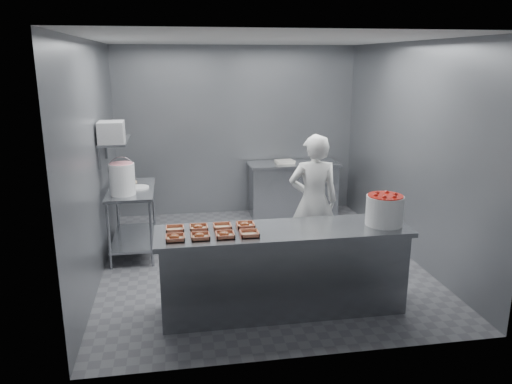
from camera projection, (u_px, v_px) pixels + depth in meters
floor at (260, 260)px, 6.60m from camera, size 4.50×4.50×0.00m
ceiling at (260, 39)px, 5.88m from camera, size 4.50×4.50×0.00m
wall_back at (237, 131)px, 8.38m from camera, size 4.00×0.04×2.80m
wall_left at (94, 161)px, 5.91m from camera, size 0.04×4.50×2.80m
wall_right at (410, 151)px, 6.56m from camera, size 0.04×4.50×2.80m
service_counter at (283, 270)px, 5.19m from camera, size 2.60×0.70×0.90m
prep_table at (133, 210)px, 6.75m from camera, size 0.60×1.20×0.90m
back_counter at (293, 189)px, 8.44m from camera, size 1.50×0.60×0.90m
wall_shelf at (114, 141)px, 6.48m from camera, size 0.35×0.90×0.03m
tray_0 at (175, 237)px, 4.77m from camera, size 0.19×0.18×0.06m
tray_1 at (200, 236)px, 4.81m from camera, size 0.19×0.18×0.06m
tray_2 at (225, 235)px, 4.85m from camera, size 0.19×0.18×0.06m
tray_3 at (249, 233)px, 4.89m from camera, size 0.19×0.18×0.04m
tray_4 at (175, 229)px, 5.02m from camera, size 0.19×0.18×0.04m
tray_5 at (199, 227)px, 5.06m from camera, size 0.19×0.18×0.06m
tray_6 at (222, 226)px, 5.10m from camera, size 0.19×0.18×0.04m
tray_7 at (245, 225)px, 5.14m from camera, size 0.19×0.18×0.06m
worker at (313, 201)px, 6.24m from camera, size 0.66×0.47×1.70m
strawberry_tub at (385, 209)px, 5.17m from camera, size 0.39×0.39×0.32m
glaze_bucket at (122, 178)px, 6.32m from camera, size 0.34×0.32×0.49m
bucket_lid at (138, 188)px, 6.68m from camera, size 0.36×0.36×0.02m
rag at (132, 182)px, 6.99m from camera, size 0.15×0.14×0.02m
appliance at (111, 132)px, 6.18m from camera, size 0.32×0.36×0.27m
paper_stack at (285, 162)px, 8.29m from camera, size 0.31×0.24×0.05m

